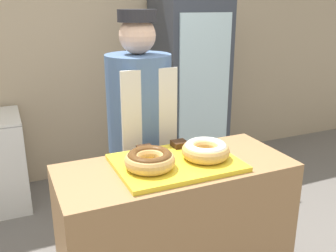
# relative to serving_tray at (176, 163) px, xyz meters

# --- Properties ---
(wall_back) EXTENTS (8.00, 0.06, 2.70)m
(wall_back) POSITION_rel_serving_tray_xyz_m (0.00, 2.13, 0.41)
(wall_back) COLOR tan
(wall_back) RESTS_ON ground_plane
(display_counter) EXTENTS (1.21, 0.53, 0.93)m
(display_counter) POSITION_rel_serving_tray_xyz_m (0.00, 0.00, -0.48)
(display_counter) COLOR #997047
(display_counter) RESTS_ON ground_plane
(serving_tray) EXTENTS (0.62, 0.46, 0.02)m
(serving_tray) POSITION_rel_serving_tray_xyz_m (0.00, 0.00, 0.00)
(serving_tray) COLOR yellow
(serving_tray) RESTS_ON display_counter
(donut_chocolate_glaze) EXTENTS (0.25, 0.25, 0.09)m
(donut_chocolate_glaze) POSITION_rel_serving_tray_xyz_m (-0.15, -0.03, 0.06)
(donut_chocolate_glaze) COLOR tan
(donut_chocolate_glaze) RESTS_ON serving_tray
(donut_light_glaze) EXTENTS (0.25, 0.25, 0.09)m
(donut_light_glaze) POSITION_rel_serving_tray_xyz_m (0.15, -0.03, 0.06)
(donut_light_glaze) COLOR tan
(donut_light_glaze) RESTS_ON serving_tray
(brownie_back_left) EXTENTS (0.08, 0.08, 0.03)m
(brownie_back_left) POSITION_rel_serving_tray_xyz_m (-0.10, 0.17, 0.03)
(brownie_back_left) COLOR #382111
(brownie_back_left) RESTS_ON serving_tray
(brownie_back_right) EXTENTS (0.08, 0.08, 0.03)m
(brownie_back_right) POSITION_rel_serving_tray_xyz_m (0.10, 0.17, 0.03)
(brownie_back_right) COLOR #382111
(brownie_back_right) RESTS_ON serving_tray
(baker_person) EXTENTS (0.41, 0.41, 1.69)m
(baker_person) POSITION_rel_serving_tray_xyz_m (0.01, 0.56, -0.06)
(baker_person) COLOR #4C4C51
(baker_person) RESTS_ON ground_plane
(beverage_fridge) EXTENTS (0.64, 0.65, 1.79)m
(beverage_fridge) POSITION_rel_serving_tray_xyz_m (0.97, 1.75, -0.05)
(beverage_fridge) COLOR #333842
(beverage_fridge) RESTS_ON ground_plane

